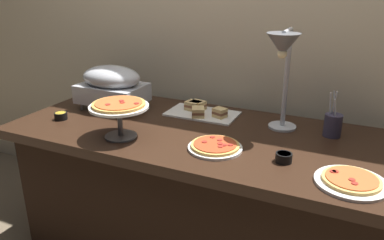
{
  "coord_description": "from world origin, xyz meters",
  "views": [
    {
      "loc": [
        0.72,
        -1.62,
        1.48
      ],
      "look_at": [
        -0.03,
        0.0,
        0.81
      ],
      "focal_mm": 35.5,
      "sensor_mm": 36.0,
      "label": 1
    }
  ],
  "objects_px": {
    "sauce_cup_far": "(61,116)",
    "sandwich_platter": "(201,111)",
    "heat_lamp": "(283,56)",
    "pizza_plate_center": "(351,181)",
    "pizza_plate_raised_stand": "(119,109)",
    "chafing_dish": "(112,85)",
    "sauce_cup_near": "(284,157)",
    "pizza_plate_front": "(215,146)",
    "utensil_holder": "(333,125)"
  },
  "relations": [
    {
      "from": "heat_lamp",
      "to": "pizza_plate_center",
      "type": "height_order",
      "value": "heat_lamp"
    },
    {
      "from": "heat_lamp",
      "to": "pizza_plate_raised_stand",
      "type": "xyz_separation_m",
      "value": [
        -0.68,
        -0.33,
        -0.25
      ]
    },
    {
      "from": "heat_lamp",
      "to": "sauce_cup_far",
      "type": "relative_size",
      "value": 7.43
    },
    {
      "from": "sauce_cup_near",
      "to": "sauce_cup_far",
      "type": "relative_size",
      "value": 1.02
    },
    {
      "from": "pizza_plate_raised_stand",
      "to": "sauce_cup_near",
      "type": "bearing_deg",
      "value": 4.62
    },
    {
      "from": "heat_lamp",
      "to": "utensil_holder",
      "type": "height_order",
      "value": "heat_lamp"
    },
    {
      "from": "sandwich_platter",
      "to": "utensil_holder",
      "type": "distance_m",
      "value": 0.7
    },
    {
      "from": "heat_lamp",
      "to": "pizza_plate_raised_stand",
      "type": "height_order",
      "value": "heat_lamp"
    },
    {
      "from": "heat_lamp",
      "to": "sauce_cup_far",
      "type": "height_order",
      "value": "heat_lamp"
    },
    {
      "from": "heat_lamp",
      "to": "sandwich_platter",
      "type": "relative_size",
      "value": 1.29
    },
    {
      "from": "chafing_dish",
      "to": "sauce_cup_near",
      "type": "height_order",
      "value": "chafing_dish"
    },
    {
      "from": "chafing_dish",
      "to": "heat_lamp",
      "type": "height_order",
      "value": "heat_lamp"
    },
    {
      "from": "heat_lamp",
      "to": "pizza_plate_raised_stand",
      "type": "relative_size",
      "value": 1.8
    },
    {
      "from": "chafing_dish",
      "to": "heat_lamp",
      "type": "relative_size",
      "value": 0.75
    },
    {
      "from": "chafing_dish",
      "to": "pizza_plate_raised_stand",
      "type": "xyz_separation_m",
      "value": [
        0.29,
        -0.34,
        0.0
      ]
    },
    {
      "from": "chafing_dish",
      "to": "pizza_plate_raised_stand",
      "type": "distance_m",
      "value": 0.45
    },
    {
      "from": "pizza_plate_front",
      "to": "heat_lamp",
      "type": "bearing_deg",
      "value": 51.31
    },
    {
      "from": "chafing_dish",
      "to": "sauce_cup_far",
      "type": "height_order",
      "value": "chafing_dish"
    },
    {
      "from": "pizza_plate_raised_stand",
      "to": "sandwich_platter",
      "type": "xyz_separation_m",
      "value": [
        0.22,
        0.46,
        -0.12
      ]
    },
    {
      "from": "heat_lamp",
      "to": "pizza_plate_front",
      "type": "distance_m",
      "value": 0.51
    },
    {
      "from": "chafing_dish",
      "to": "sandwich_platter",
      "type": "relative_size",
      "value": 0.96
    },
    {
      "from": "pizza_plate_center",
      "to": "sauce_cup_near",
      "type": "bearing_deg",
      "value": 163.98
    },
    {
      "from": "heat_lamp",
      "to": "pizza_plate_center",
      "type": "distance_m",
      "value": 0.62
    },
    {
      "from": "pizza_plate_front",
      "to": "sauce_cup_near",
      "type": "distance_m",
      "value": 0.3
    },
    {
      "from": "chafing_dish",
      "to": "utensil_holder",
      "type": "relative_size",
      "value": 1.69
    },
    {
      "from": "chafing_dish",
      "to": "sandwich_platter",
      "type": "height_order",
      "value": "chafing_dish"
    },
    {
      "from": "pizza_plate_raised_stand",
      "to": "heat_lamp",
      "type": "bearing_deg",
      "value": 25.75
    },
    {
      "from": "pizza_plate_raised_stand",
      "to": "pizza_plate_front",
      "type": "bearing_deg",
      "value": 7.3
    },
    {
      "from": "pizza_plate_front",
      "to": "sandwich_platter",
      "type": "relative_size",
      "value": 0.62
    },
    {
      "from": "pizza_plate_front",
      "to": "pizza_plate_raised_stand",
      "type": "relative_size",
      "value": 0.87
    },
    {
      "from": "pizza_plate_center",
      "to": "sandwich_platter",
      "type": "distance_m",
      "value": 0.94
    },
    {
      "from": "chafing_dish",
      "to": "sauce_cup_far",
      "type": "distance_m",
      "value": 0.34
    },
    {
      "from": "pizza_plate_center",
      "to": "sauce_cup_near",
      "type": "distance_m",
      "value": 0.28
    },
    {
      "from": "sauce_cup_far",
      "to": "sandwich_platter",
      "type": "bearing_deg",
      "value": 30.84
    },
    {
      "from": "heat_lamp",
      "to": "sandwich_platter",
      "type": "distance_m",
      "value": 0.6
    },
    {
      "from": "pizza_plate_center",
      "to": "sauce_cup_near",
      "type": "height_order",
      "value": "sauce_cup_near"
    },
    {
      "from": "chafing_dish",
      "to": "sauce_cup_near",
      "type": "bearing_deg",
      "value": -14.81
    },
    {
      "from": "sauce_cup_near",
      "to": "sauce_cup_far",
      "type": "xyz_separation_m",
      "value": [
        -1.2,
        0.0,
        -0.0
      ]
    },
    {
      "from": "heat_lamp",
      "to": "sandwich_platter",
      "type": "height_order",
      "value": "heat_lamp"
    },
    {
      "from": "pizza_plate_front",
      "to": "sandwich_platter",
      "type": "xyz_separation_m",
      "value": [
        -0.24,
        0.4,
        0.01
      ]
    },
    {
      "from": "chafing_dish",
      "to": "pizza_plate_raised_stand",
      "type": "height_order",
      "value": "chafing_dish"
    },
    {
      "from": "heat_lamp",
      "to": "sauce_cup_far",
      "type": "xyz_separation_m",
      "value": [
        -1.11,
        -0.26,
        -0.37
      ]
    },
    {
      "from": "sauce_cup_far",
      "to": "utensil_holder",
      "type": "height_order",
      "value": "utensil_holder"
    },
    {
      "from": "utensil_holder",
      "to": "chafing_dish",
      "type": "bearing_deg",
      "value": -175.43
    },
    {
      "from": "pizza_plate_center",
      "to": "utensil_holder",
      "type": "bearing_deg",
      "value": 104.33
    },
    {
      "from": "pizza_plate_raised_stand",
      "to": "utensil_holder",
      "type": "bearing_deg",
      "value": 25.52
    },
    {
      "from": "pizza_plate_front",
      "to": "sauce_cup_far",
      "type": "xyz_separation_m",
      "value": [
        -0.9,
        0.01,
        0.01
      ]
    },
    {
      "from": "pizza_plate_raised_stand",
      "to": "sauce_cup_far",
      "type": "height_order",
      "value": "pizza_plate_raised_stand"
    },
    {
      "from": "heat_lamp",
      "to": "pizza_plate_front",
      "type": "relative_size",
      "value": 2.07
    },
    {
      "from": "chafing_dish",
      "to": "pizza_plate_raised_stand",
      "type": "relative_size",
      "value": 1.34
    }
  ]
}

